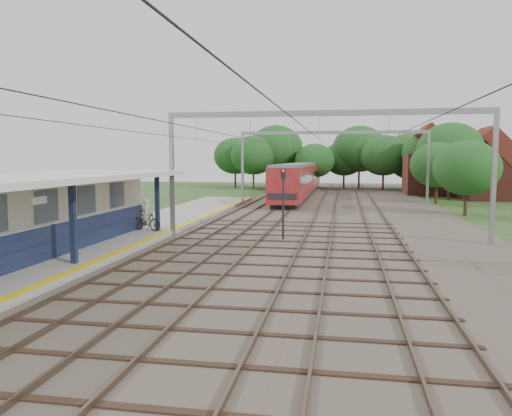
# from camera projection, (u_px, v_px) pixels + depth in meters

# --- Properties ---
(ground) EXTENTS (160.00, 160.00, 0.00)m
(ground) POSITION_uv_depth(u_px,v_px,m) (163.00, 333.00, 12.83)
(ground) COLOR #2D4C1E
(ground) RESTS_ON ground
(ballast_bed) EXTENTS (18.00, 90.00, 0.10)m
(ballast_bed) POSITION_uv_depth(u_px,v_px,m) (336.00, 212.00, 41.54)
(ballast_bed) COLOR #473D33
(ballast_bed) RESTS_ON ground
(platform) EXTENTS (5.00, 52.00, 0.35)m
(platform) POSITION_uv_depth(u_px,v_px,m) (124.00, 236.00, 27.82)
(platform) COLOR gray
(platform) RESTS_ON ground
(yellow_stripe) EXTENTS (0.45, 52.00, 0.01)m
(yellow_stripe) POSITION_uv_depth(u_px,v_px,m) (162.00, 233.00, 27.41)
(yellow_stripe) COLOR yellow
(yellow_stripe) RESTS_ON platform
(station_building) EXTENTS (3.41, 18.00, 3.40)m
(station_building) POSITION_uv_depth(u_px,v_px,m) (21.00, 216.00, 21.01)
(station_building) COLOR beige
(station_building) RESTS_ON platform
(canopy) EXTENTS (6.40, 20.00, 3.44)m
(canopy) POSITION_uv_depth(u_px,v_px,m) (28.00, 179.00, 19.68)
(canopy) COLOR #101834
(canopy) RESTS_ON platform
(rail_tracks) EXTENTS (11.80, 88.00, 0.15)m
(rail_tracks) POSITION_uv_depth(u_px,v_px,m) (306.00, 210.00, 41.96)
(rail_tracks) COLOR brown
(rail_tracks) RESTS_ON ballast_bed
(catenary_system) EXTENTS (17.22, 88.00, 7.00)m
(catenary_system) POSITION_uv_depth(u_px,v_px,m) (328.00, 144.00, 36.48)
(catenary_system) COLOR gray
(catenary_system) RESTS_ON ground
(tree_band) EXTENTS (31.72, 30.88, 8.82)m
(tree_band) POSITION_uv_depth(u_px,v_px,m) (339.00, 155.00, 67.67)
(tree_band) COLOR #382619
(tree_band) RESTS_ON ground
(house_near) EXTENTS (7.00, 6.12, 7.89)m
(house_near) POSITION_uv_depth(u_px,v_px,m) (498.00, 172.00, 54.02)
(house_near) COLOR brown
(house_near) RESTS_ON ground
(house_far) EXTENTS (8.00, 6.12, 8.66)m
(house_far) POSITION_uv_depth(u_px,v_px,m) (439.00, 169.00, 60.73)
(house_far) COLOR brown
(house_far) RESTS_ON ground
(person) EXTENTS (0.73, 0.55, 1.84)m
(person) POSITION_uv_depth(u_px,v_px,m) (146.00, 214.00, 28.53)
(person) COLOR silver
(person) RESTS_ON platform
(bicycle) EXTENTS (1.97, 1.00, 1.14)m
(bicycle) POSITION_uv_depth(u_px,v_px,m) (147.00, 221.00, 28.44)
(bicycle) COLOR black
(bicycle) RESTS_ON platform
(train) EXTENTS (2.90, 36.09, 3.81)m
(train) POSITION_uv_depth(u_px,v_px,m) (301.00, 178.00, 59.38)
(train) COLOR black
(train) RESTS_ON ballast_bed
(signal_post) EXTENTS (0.30, 0.28, 3.90)m
(signal_post) POSITION_uv_depth(u_px,v_px,m) (283.00, 198.00, 26.79)
(signal_post) COLOR black
(signal_post) RESTS_ON ground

